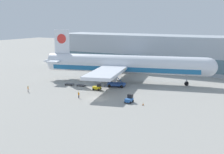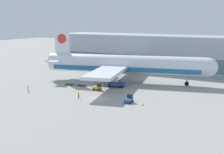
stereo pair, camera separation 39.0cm
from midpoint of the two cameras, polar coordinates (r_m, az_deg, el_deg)
The scene contains 11 objects.
ground_plane at distance 82.04m, azimuth -2.78°, elevation -3.93°, with size 400.00×400.00×0.00m, color #9E9B93.
terminal_building at distance 130.66m, azimuth 8.71°, elevation 4.51°, with size 90.00×18.20×14.00m.
airplane_main at distance 101.62m, azimuth 2.07°, elevation 2.26°, with size 56.96×48.47×17.00m.
scissor_lift_loader at distance 95.49m, azimuth 0.98°, elevation -0.54°, with size 5.79×4.46×5.60m.
baggage_tug_foreground at distance 77.89m, azimuth 3.29°, elevation -4.07°, with size 1.65×2.47×2.00m.
baggage_tug_mid at distance 91.34m, azimuth -2.56°, elevation -1.86°, with size 2.69×2.08×2.00m.
baggage_dolly_lead at distance 99.03m, azimuth -7.66°, elevation -1.25°, with size 3.77×1.87×0.48m.
baggage_dolly_second at distance 97.15m, azimuth -5.54°, elevation -1.44°, with size 3.77×1.87×0.48m.
ground_crew_near at distance 91.94m, azimuth -14.98°, elevation -2.01°, with size 0.40×0.46×1.80m.
ground_crew_far at distance 82.46m, azimuth -5.99°, elevation -3.18°, with size 0.54×0.33×1.73m.
traffic_cone_near at distance 75.82m, azimuth 5.80°, elevation -4.93°, with size 0.40×0.40×0.70m.
Camera 2 is at (42.32, -67.21, 20.59)m, focal length 50.00 mm.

